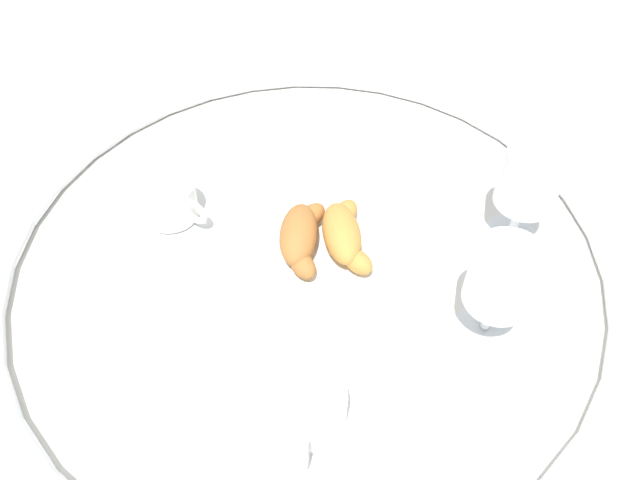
% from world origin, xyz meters
% --- Properties ---
extents(ground_plane, '(2.20, 2.20, 0.00)m').
position_xyz_m(ground_plane, '(0.00, 0.00, 0.00)').
color(ground_plane, silver).
extents(table_chrome_rim, '(0.80, 0.80, 0.02)m').
position_xyz_m(table_chrome_rim, '(0.00, 0.00, 0.01)').
color(table_chrome_rim, silver).
rests_on(table_chrome_rim, ground_plane).
extents(pastry_plate, '(0.23, 0.23, 0.02)m').
position_xyz_m(pastry_plate, '(-0.00, 0.02, 0.01)').
color(pastry_plate, white).
rests_on(pastry_plate, ground_plane).
extents(croissant_large, '(0.14, 0.07, 0.04)m').
position_xyz_m(croissant_large, '(0.00, -0.01, 0.04)').
color(croissant_large, '#AD6B33').
rests_on(croissant_large, pastry_plate).
extents(croissant_small, '(0.13, 0.09, 0.04)m').
position_xyz_m(croissant_small, '(-0.01, 0.05, 0.04)').
color(croissant_small, '#CC893D').
rests_on(croissant_small, pastry_plate).
extents(coffee_cup_near, '(0.14, 0.14, 0.06)m').
position_xyz_m(coffee_cup_near, '(-0.04, -0.20, 0.03)').
color(coffee_cup_near, white).
rests_on(coffee_cup_near, ground_plane).
extents(coffee_cup_far, '(0.14, 0.14, 0.06)m').
position_xyz_m(coffee_cup_far, '(0.23, 0.03, 0.03)').
color(coffee_cup_far, white).
rests_on(coffee_cup_far, ground_plane).
extents(juice_glass_left, '(0.08, 0.08, 0.14)m').
position_xyz_m(juice_glass_left, '(0.08, 0.23, 0.09)').
color(juice_glass_left, white).
rests_on(juice_glass_left, ground_plane).
extents(juice_glass_right, '(0.08, 0.08, 0.14)m').
position_xyz_m(juice_glass_right, '(-0.08, 0.27, 0.10)').
color(juice_glass_right, white).
rests_on(juice_glass_right, ground_plane).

